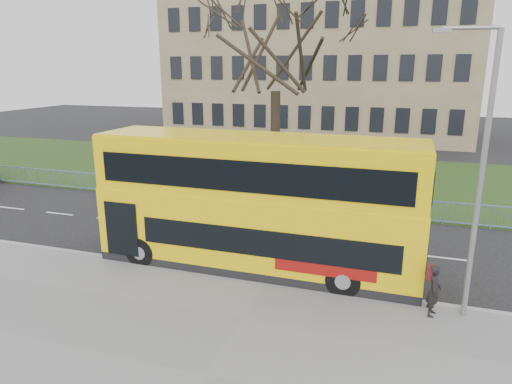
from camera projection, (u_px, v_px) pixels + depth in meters
ground at (280, 264)px, 16.79m from camera, size 120.00×120.00×0.00m
pavement at (205, 377)px, 10.58m from camera, size 80.00×10.50×0.12m
kerb at (268, 281)px, 15.35m from camera, size 80.00×0.20×0.14m
grass_verge at (336, 178)px, 29.91m from camera, size 80.00×15.40×0.08m
guard_railing at (314, 202)px, 22.70m from camera, size 40.00×0.12×1.10m
bare_tree at (276, 71)px, 25.06m from camera, size 9.45×9.45×13.50m
civic_building at (320, 68)px, 48.56m from camera, size 30.00×15.00×14.00m
yellow_bus at (256, 201)px, 15.87m from camera, size 11.27×2.80×4.72m
pedestrian at (434, 290)px, 12.94m from camera, size 0.46×0.62×1.54m
street_lamp at (478, 168)px, 12.03m from camera, size 1.67×0.38×7.87m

